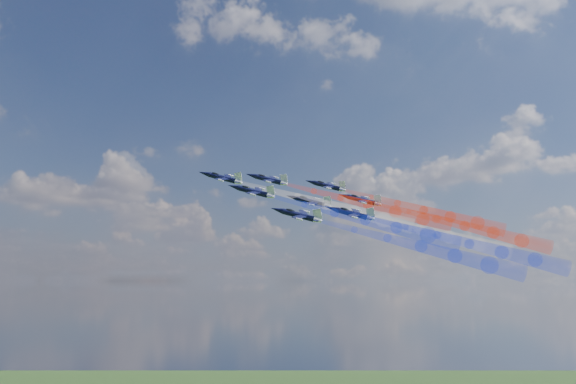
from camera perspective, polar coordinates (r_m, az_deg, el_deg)
jet_lead at (r=169.98m, az=-5.64°, el=1.21°), size 15.26×15.41×8.77m
trail_lead at (r=165.20m, az=3.26°, el=-1.05°), size 32.33×34.63×16.27m
jet_inner_left at (r=158.27m, az=-2.98°, el=0.03°), size 15.26×15.41×8.77m
trail_inner_left at (r=155.02m, az=6.62°, el=-2.41°), size 32.33×34.63×16.27m
jet_inner_right at (r=178.35m, az=-1.68°, el=1.07°), size 15.26×15.41×8.77m
trail_inner_right at (r=175.31m, az=6.84°, el=-1.07°), size 32.33×34.63×16.27m
jet_outer_left at (r=146.48m, az=0.91°, el=-2.00°), size 15.26×15.41×8.77m
trail_outer_left at (r=145.45m, az=11.30°, el=-4.62°), size 32.33×34.63×16.27m
jet_center_third at (r=165.29m, az=1.96°, el=-0.84°), size 15.26×15.41×8.77m
trail_center_third at (r=164.31m, az=11.15°, el=-3.15°), size 32.33×34.63×16.27m
jet_outer_right at (r=186.38m, az=3.39°, el=0.52°), size 15.26×15.41×8.77m
trail_outer_right at (r=185.65m, az=11.53°, el=-1.52°), size 32.33×34.63×16.27m
jet_rear_left at (r=155.47m, az=5.52°, el=-1.86°), size 15.26×15.41×8.77m
trail_rear_left at (r=156.39m, az=15.26°, el=-4.27°), size 32.33×34.63×16.27m
jet_rear_right at (r=176.87m, az=6.32°, el=-0.69°), size 15.26×15.41×8.77m
trail_rear_right at (r=177.74m, az=14.87°, el=-2.82°), size 32.33×34.63×16.27m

